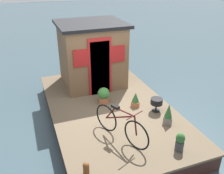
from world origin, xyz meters
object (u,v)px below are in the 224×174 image
(houseboat_cabin, at_px, (92,54))
(mooring_bollard, at_px, (86,168))
(potted_plant_rosemary, at_px, (104,95))
(potted_plant_succulent, at_px, (135,100))
(charcoal_grill, at_px, (157,102))
(bicycle, at_px, (121,125))
(potted_plant_ivy, at_px, (180,142))
(potted_plant_thyme, at_px, (168,115))

(houseboat_cabin, xyz_separation_m, mooring_bollard, (-3.98, 1.31, -0.91))
(potted_plant_rosemary, height_order, mooring_bollard, potted_plant_rosemary)
(potted_plant_succulent, relative_size, charcoal_grill, 1.12)
(potted_plant_rosemary, bearing_deg, houseboat_cabin, -3.66)
(bicycle, bearing_deg, houseboat_cabin, -5.00)
(bicycle, xyz_separation_m, charcoal_grill, (0.80, -1.40, -0.10))
(potted_plant_ivy, bearing_deg, houseboat_cabin, 10.90)
(charcoal_grill, bearing_deg, houseboat_cabin, 24.89)
(potted_plant_rosemary, xyz_separation_m, potted_plant_succulent, (-0.52, -0.78, -0.05))
(charcoal_grill, height_order, mooring_bollard, charcoal_grill)
(potted_plant_ivy, bearing_deg, potted_plant_succulent, 2.41)
(potted_plant_thyme, relative_size, charcoal_grill, 1.47)
(houseboat_cabin, relative_size, potted_plant_thyme, 3.75)
(potted_plant_thyme, height_order, mooring_bollard, potted_plant_thyme)
(potted_plant_rosemary, relative_size, mooring_bollard, 1.84)
(potted_plant_rosemary, relative_size, charcoal_grill, 1.25)
(charcoal_grill, bearing_deg, bicycle, 119.61)
(potted_plant_thyme, relative_size, mooring_bollard, 2.17)
(houseboat_cabin, relative_size, potted_plant_succulent, 4.93)
(bicycle, height_order, potted_plant_rosemary, bicycle)
(houseboat_cabin, distance_m, charcoal_grill, 2.77)
(potted_plant_thyme, xyz_separation_m, mooring_bollard, (-0.92, 2.40, -0.13))
(houseboat_cabin, relative_size, charcoal_grill, 5.51)
(potted_plant_rosemary, xyz_separation_m, potted_plant_thyme, (-1.61, -1.18, 0.02))
(mooring_bollard, bearing_deg, houseboat_cabin, -18.23)
(houseboat_cabin, bearing_deg, potted_plant_succulent, -160.73)
(charcoal_grill, bearing_deg, potted_plant_rosemary, 51.76)
(potted_plant_rosemary, bearing_deg, potted_plant_thyme, -143.76)
(houseboat_cabin, height_order, potted_plant_ivy, houseboat_cabin)
(bicycle, relative_size, potted_plant_rosemary, 3.20)
(bicycle, distance_m, potted_plant_thyme, 1.38)
(potted_plant_succulent, xyz_separation_m, charcoal_grill, (-0.44, -0.43, 0.08))
(houseboat_cabin, distance_m, mooring_bollard, 4.29)
(potted_plant_succulent, distance_m, charcoal_grill, 0.62)
(bicycle, distance_m, potted_plant_rosemary, 1.77)
(potted_plant_succulent, bearing_deg, potted_plant_thyme, -160.10)
(potted_plant_succulent, relative_size, potted_plant_ivy, 0.98)
(potted_plant_rosemary, relative_size, potted_plant_thyme, 0.85)
(potted_plant_succulent, bearing_deg, potted_plant_ivy, -177.59)
(potted_plant_rosemary, distance_m, potted_plant_thyme, 1.99)
(houseboat_cabin, distance_m, potted_plant_rosemary, 1.66)
(houseboat_cabin, height_order, mooring_bollard, houseboat_cabin)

